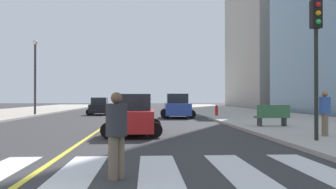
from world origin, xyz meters
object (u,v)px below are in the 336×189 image
object	(u,v)px
park_bench	(272,116)
pedestrian_waiting_east	(325,111)
pedestrian_crossing	(116,131)
fire_hydrant	(217,110)
car_red_nearest	(133,116)
car_white_fourth	(119,103)
street_lamp	(35,70)
traffic_light_near_corner	(316,42)
car_black_second	(100,107)
car_blue_third	(177,107)

from	to	relation	value
park_bench	pedestrian_waiting_east	size ratio (longest dim) A/B	1.03
pedestrian_crossing	pedestrian_waiting_east	xyz separation A→B (m)	(7.60, 6.49, 0.16)
fire_hydrant	car_red_nearest	bearing A→B (deg)	-114.19
car_white_fourth	street_lamp	xyz separation A→B (m)	(-5.95, -22.87, 3.37)
traffic_light_near_corner	pedestrian_waiting_east	bearing A→B (deg)	-125.53
car_black_second	fire_hydrant	xyz separation A→B (m)	(10.48, -4.88, -0.21)
street_lamp	fire_hydrant	bearing A→B (deg)	-11.00
park_bench	pedestrian_crossing	xyz separation A→B (m)	(-7.24, -11.45, 0.28)
car_blue_third	car_white_fourth	xyz separation A→B (m)	(-6.74, 26.90, -0.10)
traffic_light_near_corner	pedestrian_waiting_east	world-z (taller)	traffic_light_near_corner
traffic_light_near_corner	park_bench	world-z (taller)	traffic_light_near_corner
car_black_second	park_bench	world-z (taller)	car_black_second
fire_hydrant	car_black_second	bearing A→B (deg)	155.04
car_black_second	fire_hydrant	size ratio (longest dim) A/B	4.23
car_red_nearest	car_white_fourth	distance (m)	40.78
car_red_nearest	pedestrian_crossing	xyz separation A→B (m)	(-0.02, -8.82, 0.12)
pedestrian_waiting_east	fire_hydrant	xyz separation A→B (m)	(-1.01, 16.94, -0.55)
traffic_light_near_corner	car_red_nearest	bearing A→B (deg)	-29.68
park_bench	fire_hydrant	xyz separation A→B (m)	(-0.66, 11.98, -0.11)
traffic_light_near_corner	street_lamp	bearing A→B (deg)	-53.08
car_red_nearest	fire_hydrant	xyz separation A→B (m)	(6.56, 14.61, -0.27)
car_red_nearest	car_black_second	size ratio (longest dim) A/B	1.09
car_white_fourth	pedestrian_waiting_east	world-z (taller)	pedestrian_waiting_east
car_blue_third	pedestrian_waiting_east	size ratio (longest dim) A/B	2.53
traffic_light_near_corner	car_blue_third	bearing A→B (deg)	-78.83
car_blue_third	park_bench	xyz separation A→B (m)	(4.10, -11.09, -0.24)
car_red_nearest	street_lamp	bearing A→B (deg)	-60.78
car_blue_third	fire_hydrant	xyz separation A→B (m)	(3.44, 0.89, -0.35)
car_black_second	pedestrian_waiting_east	bearing A→B (deg)	-62.57
car_white_fourth	pedestrian_waiting_east	bearing A→B (deg)	-76.94
car_blue_third	fire_hydrant	distance (m)	3.57
street_lamp	traffic_light_near_corner	bearing A→B (deg)	-53.08
traffic_light_near_corner	fire_hydrant	distance (m)	18.60
car_blue_third	pedestrian_waiting_east	bearing A→B (deg)	107.15
car_white_fourth	park_bench	xyz separation A→B (m)	(10.84, -37.99, -0.14)
car_blue_third	car_white_fourth	distance (m)	27.73
car_black_second	car_blue_third	bearing A→B (deg)	-39.67
car_black_second	traffic_light_near_corner	xyz separation A→B (m)	(10.49, -23.23, 2.84)
park_bench	pedestrian_crossing	bearing A→B (deg)	143.83
fire_hydrant	pedestrian_crossing	bearing A→B (deg)	-105.69
car_red_nearest	car_blue_third	xyz separation A→B (m)	(3.12, 13.72, 0.08)
pedestrian_crossing	pedestrian_waiting_east	size ratio (longest dim) A/B	0.99
car_red_nearest	pedestrian_crossing	world-z (taller)	car_red_nearest
traffic_light_near_corner	fire_hydrant	size ratio (longest dim) A/B	5.56
car_white_fourth	park_bench	size ratio (longest dim) A/B	2.18
car_black_second	pedestrian_crossing	world-z (taller)	pedestrian_crossing
car_red_nearest	park_bench	bearing A→B (deg)	-159.12
car_white_fourth	park_bench	bearing A→B (deg)	-75.63
car_blue_third	pedestrian_waiting_east	distance (m)	16.66
car_blue_third	street_lamp	distance (m)	13.71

